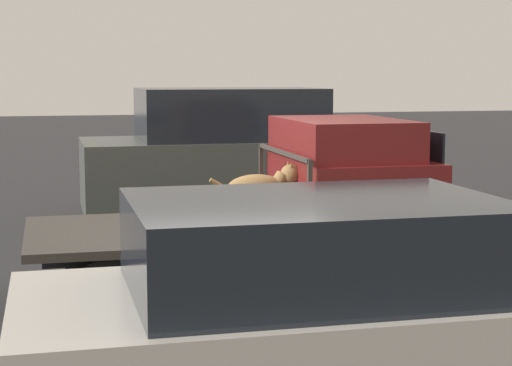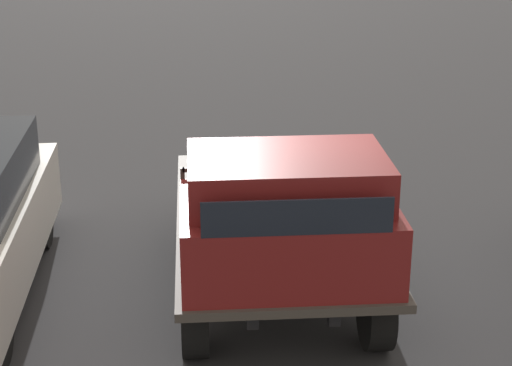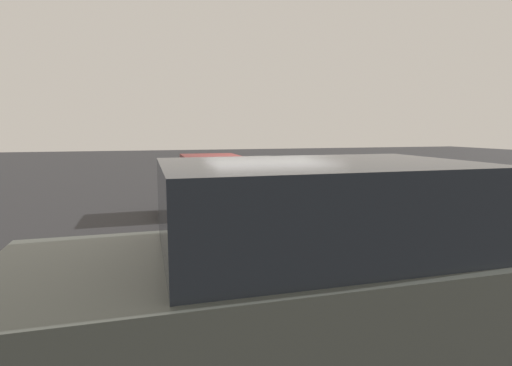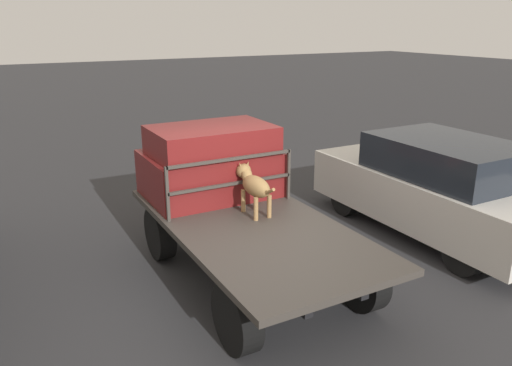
{
  "view_description": "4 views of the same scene",
  "coord_description": "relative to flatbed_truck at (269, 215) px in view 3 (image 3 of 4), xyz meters",
  "views": [
    {
      "loc": [
        -1.75,
        -8.21,
        2.33
      ],
      "look_at": [
        0.22,
        -0.2,
        1.26
      ],
      "focal_mm": 60.0,
      "sensor_mm": 36.0,
      "label": 1
    },
    {
      "loc": [
        8.03,
        -0.8,
        4.2
      ],
      "look_at": [
        0.22,
        -0.2,
        1.26
      ],
      "focal_mm": 60.0,
      "sensor_mm": 36.0,
      "label": 2
    },
    {
      "loc": [
        2.45,
        7.83,
        2.38
      ],
      "look_at": [
        0.22,
        -0.2,
        1.26
      ],
      "focal_mm": 28.0,
      "sensor_mm": 36.0,
      "label": 3
    },
    {
      "loc": [
        -5.22,
        2.79,
        3.27
      ],
      "look_at": [
        0.22,
        -0.2,
        1.26
      ],
      "focal_mm": 35.0,
      "sensor_mm": 36.0,
      "label": 4
    }
  ],
  "objects": [
    {
      "name": "parked_sedan",
      "position": [
        -0.02,
        -3.32,
        0.19
      ],
      "size": [
        4.07,
        1.75,
        1.57
      ],
      "rotation": [
        0.0,
        0.0,
        -0.13
      ],
      "color": "black",
      "rests_on": "ground"
    },
    {
      "name": "ground_plane",
      "position": [
        0.0,
        0.0,
        -0.6
      ],
      "size": [
        80.0,
        80.0,
        0.0
      ],
      "primitive_type": "plane",
      "color": "#2D2D30"
    },
    {
      "name": "truck_headboard",
      "position": [
        0.55,
        0.0,
        0.71
      ],
      "size": [
        0.04,
        1.85,
        0.73
      ],
      "color": "#3D3833",
      "rests_on": "flatbed_truck"
    },
    {
      "name": "flatbed_truck",
      "position": [
        0.0,
        0.0,
        0.0
      ],
      "size": [
        3.97,
        1.97,
        0.82
      ],
      "color": "black",
      "rests_on": "ground"
    },
    {
      "name": "parked_pickup_far",
      "position": [
        1.16,
        4.61,
        0.42
      ],
      "size": [
        4.97,
        1.99,
        2.1
      ],
      "rotation": [
        0.0,
        0.0,
        -0.11
      ],
      "color": "black",
      "rests_on": "ground"
    },
    {
      "name": "truck_cab",
      "position": [
        1.25,
        0.0,
        0.72
      ],
      "size": [
        1.32,
        1.85,
        1.04
      ],
      "color": "maroon",
      "rests_on": "flatbed_truck"
    },
    {
      "name": "dog",
      "position": [
        0.29,
        -0.2,
        0.62
      ],
      "size": [
        0.96,
        0.26,
        0.65
      ],
      "rotation": [
        0.0,
        0.0,
        0.04
      ],
      "color": "#9E7547",
      "rests_on": "flatbed_truck"
    }
  ]
}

